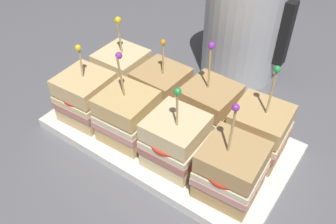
{
  "coord_description": "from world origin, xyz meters",
  "views": [
    {
      "loc": [
        0.25,
        -0.36,
        0.45
      ],
      "look_at": [
        0.0,
        0.0,
        0.06
      ],
      "focal_mm": 38.0,
      "sensor_mm": 36.0,
      "label": 1
    }
  ],
  "objects_px": {
    "sandwich_front_far_left": "(86,97)",
    "sandwich_back_center_right": "(209,109)",
    "serving_platter": "(168,135)",
    "sandwich_front_far_right": "(231,171)",
    "sandwich_front_center_right": "(175,141)",
    "kettle_steel": "(242,24)",
    "sandwich_back_center_left": "(161,90)",
    "sandwich_back_far_right": "(258,132)",
    "sandwich_front_center_left": "(128,116)",
    "sandwich_back_far_left": "(122,73)"
  },
  "relations": [
    {
      "from": "sandwich_front_far_left",
      "to": "sandwich_back_center_right",
      "type": "relative_size",
      "value": 0.86
    },
    {
      "from": "serving_platter",
      "to": "sandwich_front_far_right",
      "type": "bearing_deg",
      "value": -18.87
    },
    {
      "from": "sandwich_back_center_right",
      "to": "serving_platter",
      "type": "bearing_deg",
      "value": -135.44
    },
    {
      "from": "sandwich_front_far_left",
      "to": "sandwich_front_center_right",
      "type": "distance_m",
      "value": 0.19
    },
    {
      "from": "serving_platter",
      "to": "sandwich_front_center_right",
      "type": "xyz_separation_m",
      "value": [
        0.05,
        -0.05,
        0.05
      ]
    },
    {
      "from": "kettle_steel",
      "to": "sandwich_back_center_right",
      "type": "bearing_deg",
      "value": -75.91
    },
    {
      "from": "sandwich_front_far_right",
      "to": "sandwich_back_center_left",
      "type": "distance_m",
      "value": 0.21
    },
    {
      "from": "sandwich_back_center_left",
      "to": "sandwich_back_far_right",
      "type": "height_order",
      "value": "sandwich_back_far_right"
    },
    {
      "from": "sandwich_front_far_left",
      "to": "sandwich_back_far_right",
      "type": "relative_size",
      "value": 0.87
    },
    {
      "from": "serving_platter",
      "to": "sandwich_front_far_left",
      "type": "bearing_deg",
      "value": -160.74
    },
    {
      "from": "serving_platter",
      "to": "sandwich_back_far_right",
      "type": "relative_size",
      "value": 2.49
    },
    {
      "from": "sandwich_front_center_left",
      "to": "sandwich_front_far_right",
      "type": "distance_m",
      "value": 0.19
    },
    {
      "from": "sandwich_back_center_left",
      "to": "kettle_steel",
      "type": "relative_size",
      "value": 0.59
    },
    {
      "from": "sandwich_front_far_left",
      "to": "sandwich_back_far_left",
      "type": "height_order",
      "value": "sandwich_back_far_left"
    },
    {
      "from": "sandwich_front_far_right",
      "to": "sandwich_back_center_right",
      "type": "relative_size",
      "value": 0.97
    },
    {
      "from": "sandwich_front_center_left",
      "to": "sandwich_back_center_right",
      "type": "height_order",
      "value": "sandwich_back_center_right"
    },
    {
      "from": "sandwich_front_far_left",
      "to": "sandwich_back_far_right",
      "type": "bearing_deg",
      "value": 18.64
    },
    {
      "from": "sandwich_front_center_right",
      "to": "sandwich_back_center_left",
      "type": "relative_size",
      "value": 1.03
    },
    {
      "from": "serving_platter",
      "to": "sandwich_back_far_left",
      "type": "xyz_separation_m",
      "value": [
        -0.14,
        0.04,
        0.05
      ]
    },
    {
      "from": "sandwich_front_far_right",
      "to": "sandwich_back_center_right",
      "type": "xyz_separation_m",
      "value": [
        -0.09,
        0.1,
        0.0
      ]
    },
    {
      "from": "sandwich_front_center_right",
      "to": "sandwich_back_center_left",
      "type": "distance_m",
      "value": 0.13
    },
    {
      "from": "sandwich_front_center_left",
      "to": "sandwich_back_center_left",
      "type": "bearing_deg",
      "value": 88.84
    },
    {
      "from": "serving_platter",
      "to": "sandwich_front_far_right",
      "type": "xyz_separation_m",
      "value": [
        0.14,
        -0.05,
        0.05
      ]
    },
    {
      "from": "serving_platter",
      "to": "sandwich_front_center_left",
      "type": "xyz_separation_m",
      "value": [
        -0.05,
        -0.04,
        0.05
      ]
    },
    {
      "from": "sandwich_back_far_left",
      "to": "sandwich_back_far_right",
      "type": "height_order",
      "value": "sandwich_back_far_right"
    },
    {
      "from": "serving_platter",
      "to": "sandwich_back_far_left",
      "type": "distance_m",
      "value": 0.15
    },
    {
      "from": "serving_platter",
      "to": "sandwich_back_far_right",
      "type": "bearing_deg",
      "value": 18.01
    },
    {
      "from": "serving_platter",
      "to": "sandwich_back_center_right",
      "type": "height_order",
      "value": "sandwich_back_center_right"
    },
    {
      "from": "sandwich_front_far_right",
      "to": "sandwich_front_center_right",
      "type": "bearing_deg",
      "value": 178.58
    },
    {
      "from": "sandwich_front_far_left",
      "to": "sandwich_front_center_left",
      "type": "relative_size",
      "value": 0.88
    },
    {
      "from": "sandwich_front_center_left",
      "to": "serving_platter",
      "type": "bearing_deg",
      "value": 42.6
    },
    {
      "from": "sandwich_front_center_left",
      "to": "sandwich_front_center_right",
      "type": "bearing_deg",
      "value": -0.68
    },
    {
      "from": "serving_platter",
      "to": "sandwich_back_far_right",
      "type": "distance_m",
      "value": 0.16
    },
    {
      "from": "sandwich_front_far_left",
      "to": "kettle_steel",
      "type": "xyz_separation_m",
      "value": [
        0.14,
        0.31,
        0.05
      ]
    },
    {
      "from": "sandwich_front_center_right",
      "to": "sandwich_back_far_right",
      "type": "height_order",
      "value": "sandwich_back_far_right"
    },
    {
      "from": "sandwich_front_far_left",
      "to": "sandwich_front_center_left",
      "type": "xyz_separation_m",
      "value": [
        0.09,
        0.0,
        -0.0
      ]
    },
    {
      "from": "sandwich_back_far_left",
      "to": "serving_platter",
      "type": "bearing_deg",
      "value": -17.86
    },
    {
      "from": "sandwich_front_center_left",
      "to": "sandwich_back_far_right",
      "type": "xyz_separation_m",
      "value": [
        0.19,
        0.09,
        -0.0
      ]
    },
    {
      "from": "sandwich_back_far_left",
      "to": "sandwich_back_center_right",
      "type": "height_order",
      "value": "sandwich_back_center_right"
    },
    {
      "from": "sandwich_front_far_right",
      "to": "sandwich_back_center_right",
      "type": "height_order",
      "value": "sandwich_back_center_right"
    },
    {
      "from": "sandwich_front_center_right",
      "to": "sandwich_front_far_right",
      "type": "distance_m",
      "value": 0.09
    },
    {
      "from": "sandwich_front_far_right",
      "to": "sandwich_back_far_left",
      "type": "distance_m",
      "value": 0.29
    },
    {
      "from": "sandwich_front_far_left",
      "to": "sandwich_back_center_right",
      "type": "height_order",
      "value": "sandwich_back_center_right"
    },
    {
      "from": "sandwich_back_far_right",
      "to": "kettle_steel",
      "type": "bearing_deg",
      "value": 123.88
    },
    {
      "from": "sandwich_front_center_right",
      "to": "kettle_steel",
      "type": "bearing_deg",
      "value": 99.29
    },
    {
      "from": "sandwich_back_far_left",
      "to": "kettle_steel",
      "type": "relative_size",
      "value": 0.64
    },
    {
      "from": "serving_platter",
      "to": "sandwich_front_far_right",
      "type": "relative_size",
      "value": 2.54
    },
    {
      "from": "sandwich_front_far_right",
      "to": "sandwich_front_center_left",
      "type": "bearing_deg",
      "value": 178.95
    },
    {
      "from": "sandwich_front_far_right",
      "to": "sandwich_front_far_left",
      "type": "bearing_deg",
      "value": -179.9
    },
    {
      "from": "sandwich_front_far_right",
      "to": "kettle_steel",
      "type": "relative_size",
      "value": 0.67
    }
  ]
}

